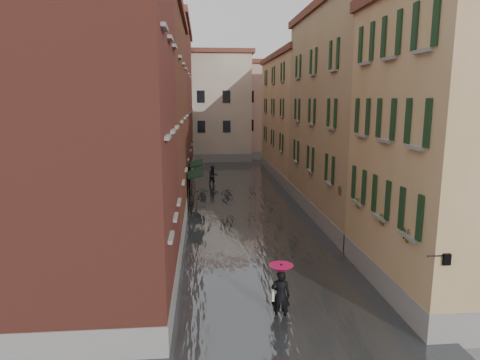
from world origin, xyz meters
name	(u,v)px	position (x,y,z in m)	size (l,w,h in m)	color
ground	(270,276)	(0.00, 0.00, 0.00)	(120.00, 120.00, 0.00)	#5A595C
floodwater	(243,204)	(0.00, 13.00, 0.10)	(10.00, 60.00, 0.20)	#474B4E
building_left_near	(86,134)	(-7.00, -2.00, 6.50)	(6.00, 8.00, 13.00)	brown
building_left_mid	(134,124)	(-7.00, 9.00, 6.25)	(6.00, 14.00, 12.50)	brown
building_left_far	(159,107)	(-7.00, 24.00, 7.00)	(6.00, 16.00, 14.00)	brown
building_right_near	(460,151)	(7.00, -2.00, 5.75)	(6.00, 8.00, 11.50)	#9F8A52
building_right_mid	(359,119)	(7.00, 9.00, 6.50)	(6.00, 14.00, 13.00)	tan
building_right_far	(303,119)	(7.00, 24.00, 5.75)	(6.00, 16.00, 11.50)	#9F8A52
building_end_cream	(201,109)	(-3.00, 38.00, 6.50)	(12.00, 9.00, 13.00)	beige
building_end_pink	(268,112)	(6.00, 40.00, 6.00)	(10.00, 9.00, 12.00)	tan
awning_near	(195,175)	(-3.48, 12.28, 2.48)	(1.09, 3.35, 2.80)	black
awning_far	(196,164)	(-3.48, 17.08, 2.47)	(1.09, 3.29, 2.80)	black
wall_lantern	(445,259)	(4.33, -6.00, 3.01)	(0.71, 0.22, 0.35)	black
window_planters	(372,202)	(4.12, -0.79, 3.51)	(0.59, 8.00, 0.84)	brown
pedestrian_main	(281,288)	(-0.24, -3.77, 1.21)	(0.89, 0.89, 2.06)	black
pedestrian_far	(213,176)	(-2.01, 20.15, 0.94)	(0.91, 0.71, 1.88)	black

